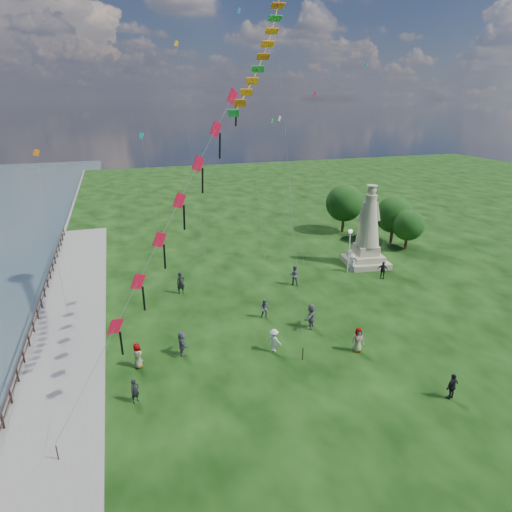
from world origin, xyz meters
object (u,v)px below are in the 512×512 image
object	(u,v)px
statue	(368,236)
person_9	(383,270)
person_1	(265,309)
person_8	(352,263)
person_10	(138,356)
lamppost	(350,242)
person_3	(452,386)
person_7	(294,275)
person_6	(181,283)
person_11	(311,316)
person_4	(358,340)
person_5	(182,343)
person_2	(274,340)
person_0	(135,391)

from	to	relation	value
statue	person_9	bearing A→B (deg)	-88.62
person_1	person_8	xyz separation A→B (m)	(10.99, 6.25, 0.10)
person_10	statue	bearing A→B (deg)	-91.52
lamppost	person_3	bearing A→B (deg)	-101.70
lamppost	person_7	size ratio (longest dim) A/B	2.34
person_1	person_8	world-z (taller)	person_8
person_3	person_6	world-z (taller)	person_6
person_10	person_7	bearing A→B (deg)	-85.91
person_6	person_10	world-z (taller)	person_6
statue	person_10	distance (m)	25.51
person_9	person_7	bearing A→B (deg)	-153.84
person_11	person_7	bearing A→B (deg)	-154.56
person_6	person_7	distance (m)	10.01
person_4	person_5	bearing A→B (deg)	173.97
statue	lamppost	bearing A→B (deg)	-144.62
person_5	person_11	world-z (taller)	person_11
person_1	person_6	xyz separation A→B (m)	(-5.36, 6.42, 0.17)
statue	person_7	distance (m)	9.34
person_3	person_9	distance (m)	17.03
person_2	person_10	size ratio (longest dim) A/B	0.99
person_0	person_11	distance (m)	13.35
lamppost	person_10	size ratio (longest dim) A/B	2.66
person_8	person_10	xyz separation A→B (m)	(-20.54, -9.75, -0.07)
person_1	person_5	world-z (taller)	person_5
person_5	person_11	xyz separation A→B (m)	(9.41, 0.55, 0.11)
statue	person_6	xyz separation A→B (m)	(-18.69, -1.14, -2.07)
person_3	person_7	bearing A→B (deg)	-95.68
lamppost	person_1	distance (m)	12.37
person_7	person_11	world-z (taller)	person_11
person_3	person_7	distance (m)	17.22
statue	person_7	world-z (taller)	statue
person_5	person_6	distance (m)	9.48
person_0	person_9	bearing A→B (deg)	-9.75
person_8	person_11	world-z (taller)	person_11
person_4	person_7	world-z (taller)	person_7
person_6	person_11	xyz separation A→B (m)	(8.05, -8.83, -0.01)
person_3	person_10	distance (m)	18.37
person_6	person_11	world-z (taller)	person_6
lamppost	person_10	xyz separation A→B (m)	(-20.05, -9.61, -2.32)
person_2	person_8	xyz separation A→B (m)	(11.93, 10.71, 0.08)
person_6	person_4	bearing A→B (deg)	-58.25
person_3	person_4	size ratio (longest dim) A/B	0.93
person_1	lamppost	bearing A→B (deg)	55.32
statue	person_1	distance (m)	15.48
person_1	person_4	world-z (taller)	person_4
person_3	person_8	bearing A→B (deg)	-116.09
person_6	person_7	world-z (taller)	person_6
statue	person_1	bearing A→B (deg)	-142.17
person_0	person_6	xyz separation A→B (m)	(4.54, 13.24, 0.24)
person_6	person_0	bearing A→B (deg)	-114.64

